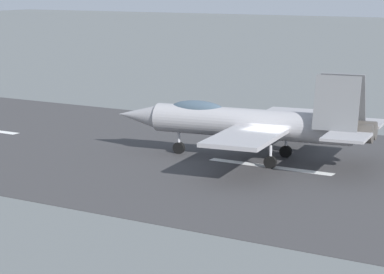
{
  "coord_description": "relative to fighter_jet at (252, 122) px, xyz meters",
  "views": [
    {
      "loc": [
        -19.59,
        41.69,
        10.82
      ],
      "look_at": [
        2.81,
        4.04,
        2.2
      ],
      "focal_mm": 73.93,
      "sensor_mm": 36.0,
      "label": 1
    }
  ],
  "objects": [
    {
      "name": "marker_cone_mid",
      "position": [
        5.55,
        -11.07,
        -2.1
      ],
      "size": [
        0.44,
        0.44,
        0.55
      ],
      "primitive_type": "cone",
      "color": "orange",
      "rests_on": "ground"
    },
    {
      "name": "ground_plane",
      "position": [
        -1.59,
        1.02,
        -2.38
      ],
      "size": [
        400.0,
        400.0,
        0.0
      ],
      "primitive_type": "plane",
      "color": "slate"
    },
    {
      "name": "runway_strip",
      "position": [
        -1.6,
        1.02,
        -2.37
      ],
      "size": [
        240.0,
        26.0,
        0.02
      ],
      "color": "#3A393A",
      "rests_on": "ground"
    },
    {
      "name": "fighter_jet",
      "position": [
        0.0,
        0.0,
        0.0
      ],
      "size": [
        17.23,
        14.07,
        5.57
      ],
      "color": "#9A989C",
      "rests_on": "ground"
    }
  ]
}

